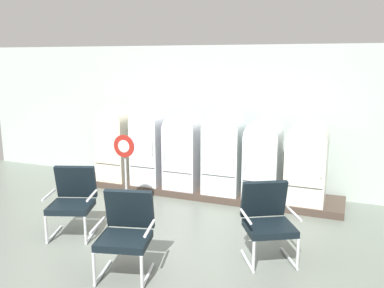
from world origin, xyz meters
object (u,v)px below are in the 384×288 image
at_px(refrigerator_4, 263,156).
at_px(armchair_right, 267,218).
at_px(sign_stand, 125,176).
at_px(refrigerator_5, 307,159).
at_px(refrigerator_3, 223,149).
at_px(armchair_left, 73,198).
at_px(refrigerator_0, 115,141).
at_px(refrigerator_1, 150,143).
at_px(refrigerator_2, 183,148).
at_px(armchair_center, 126,229).

relative_size(refrigerator_4, armchair_right, 1.42).
bearing_deg(sign_stand, refrigerator_5, 22.36).
distance_m(refrigerator_3, armchair_left, 2.93).
xyz_separation_m(refrigerator_0, refrigerator_4, (3.14, 0.01, -0.05)).
height_order(refrigerator_0, refrigerator_1, refrigerator_1).
bearing_deg(refrigerator_5, refrigerator_2, -179.18).
distance_m(refrigerator_5, sign_stand, 3.23).
xyz_separation_m(refrigerator_3, refrigerator_4, (0.75, 0.02, -0.08)).
bearing_deg(refrigerator_2, refrigerator_3, -0.45).
relative_size(refrigerator_3, refrigerator_5, 1.08).
relative_size(refrigerator_0, refrigerator_4, 1.06).
bearing_deg(armchair_right, armchair_left, -174.01).
bearing_deg(refrigerator_4, armchair_left, -135.15).
bearing_deg(armchair_right, sign_stand, 161.85).
bearing_deg(refrigerator_1, refrigerator_2, -2.36).
bearing_deg(refrigerator_5, refrigerator_4, -178.41).
height_order(refrigerator_4, armchair_right, refrigerator_4).
height_order(refrigerator_0, refrigerator_3, refrigerator_3).
relative_size(refrigerator_4, refrigerator_5, 0.99).
relative_size(refrigerator_1, sign_stand, 1.16).
relative_size(refrigerator_5, armchair_right, 1.44).
relative_size(refrigerator_4, armchair_center, 1.42).
relative_size(refrigerator_1, refrigerator_2, 1.05).
relative_size(refrigerator_2, armchair_right, 1.46).
relative_size(refrigerator_2, refrigerator_4, 1.03).
bearing_deg(sign_stand, armchair_left, -100.30).
xyz_separation_m(refrigerator_3, sign_stand, (-1.44, -1.18, -0.37)).
distance_m(refrigerator_0, armchair_right, 4.22).
bearing_deg(refrigerator_0, armchair_right, -29.64).
distance_m(refrigerator_2, refrigerator_3, 0.83).
bearing_deg(refrigerator_2, armchair_center, -80.22).
xyz_separation_m(refrigerator_0, refrigerator_5, (3.91, 0.03, -0.04)).
bearing_deg(refrigerator_5, refrigerator_3, -178.50).
xyz_separation_m(refrigerator_4, armchair_right, (0.52, -2.09, -0.34)).
bearing_deg(armchair_center, refrigerator_5, 59.81).
bearing_deg(armchair_center, refrigerator_2, 99.78).
height_order(refrigerator_4, sign_stand, refrigerator_4).
relative_size(refrigerator_4, armchair_left, 1.42).
bearing_deg(sign_stand, armchair_center, -59.17).
relative_size(refrigerator_0, refrigerator_1, 0.98).
distance_m(refrigerator_1, refrigerator_4, 2.34).
relative_size(refrigerator_3, armchair_center, 1.56).
bearing_deg(refrigerator_4, armchair_right, -76.07).
height_order(refrigerator_1, refrigerator_4, refrigerator_1).
distance_m(refrigerator_5, armchair_right, 2.15).
bearing_deg(armchair_left, refrigerator_0, 106.96).
bearing_deg(armchair_right, refrigerator_4, 103.93).
distance_m(armchair_left, sign_stand, 1.22).
xyz_separation_m(refrigerator_3, armchair_center, (-0.30, -3.10, -0.41)).
relative_size(refrigerator_3, armchair_left, 1.56).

